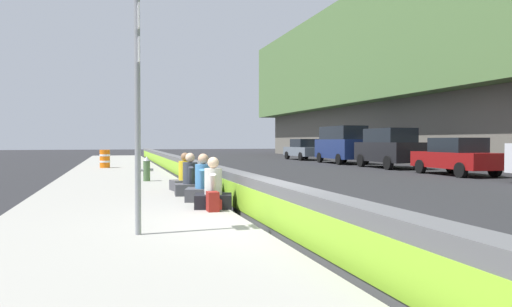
{
  "coord_description": "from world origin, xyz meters",
  "views": [
    {
      "loc": [
        -8.01,
        2.72,
        1.58
      ],
      "look_at": [
        4.56,
        -0.97,
        1.23
      ],
      "focal_mm": 33.56,
      "sensor_mm": 36.0,
      "label": 1
    }
  ],
  "objects": [
    {
      "name": "parked_car_third",
      "position": [
        10.32,
        -12.2,
        0.86
      ],
      "size": [
        4.54,
        2.03,
        1.71
      ],
      "color": "maroon",
      "rests_on": "ground_plane"
    },
    {
      "name": "parked_car_fourth",
      "position": [
        16.13,
        -12.31,
        1.18
      ],
      "size": [
        4.84,
        2.15,
        2.28
      ],
      "color": "black",
      "rests_on": "ground_plane"
    },
    {
      "name": "parked_car_midline",
      "position": [
        21.87,
        -12.23,
        1.35
      ],
      "size": [
        5.16,
        2.22,
        2.56
      ],
      "color": "navy",
      "rests_on": "ground_plane"
    },
    {
      "name": "parked_car_far",
      "position": [
        28.47,
        -12.08,
        0.86
      ],
      "size": [
        4.56,
        2.07,
        1.71
      ],
      "color": "slate",
      "rests_on": "ground_plane"
    },
    {
      "name": "seated_person_middle",
      "position": [
        3.24,
        0.72,
        0.49
      ],
      "size": [
        0.88,
        0.96,
        1.13
      ],
      "color": "#424247",
      "rests_on": "sidewalk_strip"
    },
    {
      "name": "backpack",
      "position": [
        1.54,
        0.82,
        0.33
      ],
      "size": [
        0.32,
        0.28,
        0.4
      ],
      "color": "maroon",
      "rests_on": "sidewalk_strip"
    },
    {
      "name": "seated_person_rear",
      "position": [
        4.59,
        0.84,
        0.49
      ],
      "size": [
        0.74,
        0.85,
        1.11
      ],
      "color": "#424247",
      "rests_on": "sidewalk_strip"
    },
    {
      "name": "seated_person_far",
      "position": [
        5.86,
        0.79,
        0.48
      ],
      "size": [
        0.76,
        0.86,
        1.09
      ],
      "color": "#424247",
      "rests_on": "sidewalk_strip"
    },
    {
      "name": "construction_barrel",
      "position": [
        18.48,
        3.28,
        0.62
      ],
      "size": [
        0.54,
        0.54,
        0.95
      ],
      "color": "orange",
      "rests_on": "sidewalk_strip"
    },
    {
      "name": "route_sign_post",
      "position": [
        -0.51,
        2.39,
        2.21
      ],
      "size": [
        0.44,
        0.09,
        3.6
      ],
      "color": "gray",
      "rests_on": "sidewalk_strip"
    },
    {
      "name": "ground_plane",
      "position": [
        0.0,
        0.0,
        0.0
      ],
      "size": [
        160.0,
        160.0,
        0.0
      ],
      "primitive_type": "plane",
      "color": "#232326",
      "rests_on": "ground"
    },
    {
      "name": "sidewalk_strip",
      "position": [
        0.0,
        2.65,
        0.07
      ],
      "size": [
        80.0,
        4.4,
        0.14
      ],
      "primitive_type": "cube",
      "color": "gray",
      "rests_on": "ground_plane"
    },
    {
      "name": "seated_person_foreground",
      "position": [
        2.03,
        0.72,
        0.48
      ],
      "size": [
        0.82,
        0.9,
        1.09
      ],
      "color": "black",
      "rests_on": "sidewalk_strip"
    },
    {
      "name": "jersey_barrier",
      "position": [
        0.0,
        0.0,
        0.42
      ],
      "size": [
        76.0,
        0.45,
        0.85
      ],
      "color": "#545456",
      "rests_on": "ground_plane"
    },
    {
      "name": "fire_hydrant",
      "position": [
        9.35,
        1.67,
        0.59
      ],
      "size": [
        0.26,
        0.46,
        0.88
      ],
      "color": "#47663D",
      "rests_on": "sidewalk_strip"
    }
  ]
}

